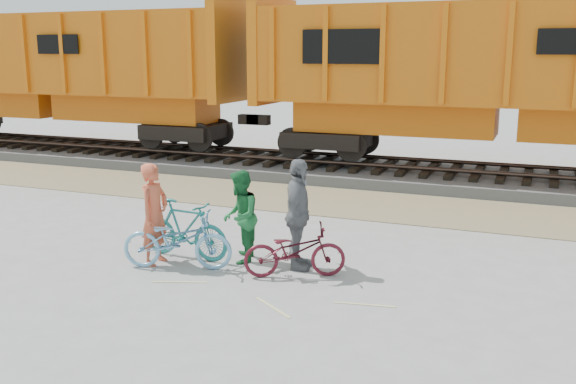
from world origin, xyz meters
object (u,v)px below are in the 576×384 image
at_px(hopper_car_left, 59,69).
at_px(bicycle_blue, 177,240).
at_px(person_man, 240,216).
at_px(bicycle_teal, 185,229).
at_px(person_woman, 298,215).
at_px(person_solo, 154,214).
at_px(hopper_car_center, 511,75).
at_px(bicycle_maroon, 295,251).

height_order(hopper_car_left, bicycle_blue, hopper_car_left).
distance_m(bicycle_blue, person_man, 1.15).
bearing_deg(bicycle_teal, bicycle_blue, -157.84).
xyz_separation_m(hopper_car_left, person_woman, (12.23, -8.46, -2.06)).
relative_size(hopper_car_left, person_solo, 7.95).
xyz_separation_m(bicycle_teal, person_man, (1.00, 0.20, 0.28)).
bearing_deg(hopper_car_left, person_man, -37.20).
distance_m(bicycle_teal, person_man, 1.06).
height_order(hopper_car_left, person_man, hopper_car_left).
bearing_deg(person_woman, hopper_car_center, -28.50).
distance_m(bicycle_teal, person_woman, 2.12).
height_order(hopper_car_center, bicycle_blue, hopper_car_center).
height_order(bicycle_teal, person_man, person_man).
distance_m(bicycle_blue, person_solo, 0.64).
relative_size(bicycle_maroon, person_woman, 0.88).
relative_size(hopper_car_center, bicycle_teal, 7.96).
xyz_separation_m(bicycle_blue, bicycle_teal, (-0.18, 0.54, 0.04)).
height_order(hopper_car_left, person_solo, hopper_car_left).
bearing_deg(hopper_car_left, bicycle_maroon, -35.69).
bearing_deg(bicycle_blue, bicycle_maroon, -96.21).
height_order(bicycle_blue, person_woman, person_woman).
bearing_deg(person_solo, bicycle_blue, -98.95).
distance_m(bicycle_maroon, person_solo, 2.54).
bearing_deg(bicycle_teal, person_solo, 147.88).
height_order(hopper_car_center, person_woman, hopper_car_center).
distance_m(person_solo, person_man, 1.47).
bearing_deg(person_woman, bicycle_maroon, -176.32).
xyz_separation_m(person_solo, person_man, (1.32, 0.64, -0.07)).
distance_m(hopper_car_left, bicycle_blue, 14.07).
distance_m(hopper_car_left, bicycle_teal, 13.58).
xyz_separation_m(bicycle_maroon, person_man, (-1.17, 0.39, 0.37)).
relative_size(bicycle_blue, person_woman, 0.99).
height_order(hopper_car_left, hopper_car_center, same).
bearing_deg(bicycle_teal, person_man, -75.02).
bearing_deg(bicycle_maroon, hopper_car_center, -42.62).
relative_size(bicycle_blue, bicycle_teal, 1.06).
distance_m(bicycle_maroon, person_man, 1.29).
xyz_separation_m(bicycle_teal, person_solo, (-0.32, -0.44, 0.35)).
relative_size(hopper_car_left, bicycle_blue, 7.49).
height_order(hopper_car_left, bicycle_maroon, hopper_car_left).
height_order(hopper_car_center, person_man, hopper_car_center).
xyz_separation_m(bicycle_blue, person_man, (0.82, 0.74, 0.32)).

